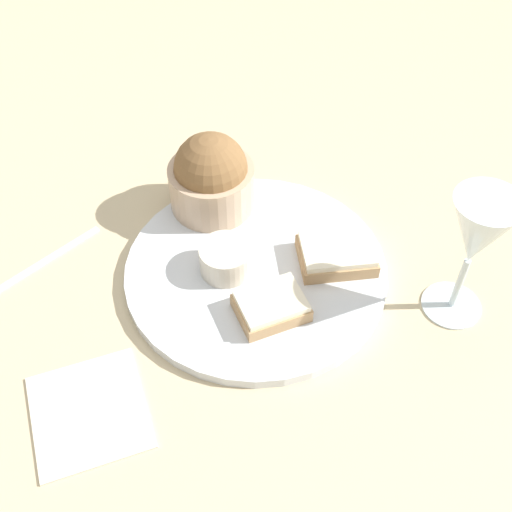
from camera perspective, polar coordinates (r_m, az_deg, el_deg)
ground_plane at (r=0.80m, az=0.00°, el=-1.62°), size 4.00×4.00×0.00m
dinner_plate at (r=0.79m, az=0.00°, el=-1.29°), size 0.32×0.32×0.01m
salad_bowl at (r=0.83m, az=-4.00°, el=7.00°), size 0.11×0.11×0.11m
sauce_ramekin at (r=0.77m, az=-2.72°, el=-0.18°), size 0.06×0.06×0.04m
cheese_toast_near at (r=0.79m, az=7.18°, el=0.19°), size 0.11×0.09×0.03m
cheese_toast_far at (r=0.73m, az=1.36°, el=-4.47°), size 0.08×0.06×0.03m
wine_glass at (r=0.71m, az=19.04°, el=1.61°), size 0.07×0.07×0.17m
napkin at (r=0.71m, az=-14.63°, el=-13.20°), size 0.12×0.13×0.01m
fork at (r=0.85m, az=-18.31°, el=-0.39°), size 0.15×0.07×0.01m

